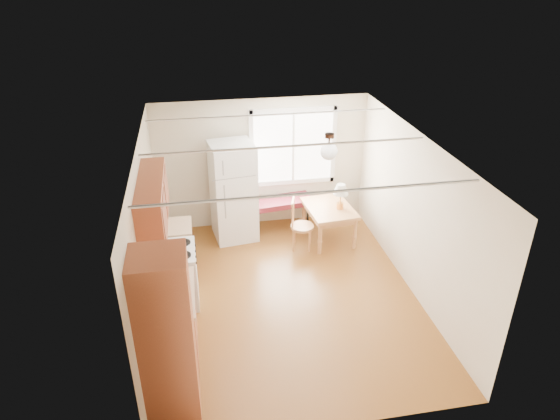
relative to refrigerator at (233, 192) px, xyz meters
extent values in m
cube|color=#5C3313|center=(0.60, -2.03, -0.92)|extent=(4.60, 5.60, 0.12)
cube|color=white|center=(0.60, -2.03, 1.58)|extent=(4.60, 5.60, 0.12)
cube|color=beige|center=(0.60, 0.47, 0.33)|extent=(4.60, 0.10, 2.50)
cube|color=beige|center=(0.60, -4.53, 0.33)|extent=(4.60, 0.10, 2.50)
cube|color=beige|center=(-1.40, -2.03, 0.33)|extent=(0.10, 5.60, 2.50)
cube|color=beige|center=(2.60, -2.03, 0.33)|extent=(0.10, 5.60, 2.50)
cube|color=brown|center=(-1.10, -3.88, 0.13)|extent=(0.60, 0.60, 2.10)
cube|color=brown|center=(-1.10, -2.88, -0.49)|extent=(0.60, 1.10, 0.86)
cube|color=tan|center=(-1.09, -2.88, -0.04)|extent=(0.62, 1.14, 0.04)
cube|color=white|center=(-1.07, -1.83, -0.47)|extent=(0.65, 0.76, 0.90)
cube|color=brown|center=(-1.10, -1.08, -0.49)|extent=(0.60, 0.60, 0.86)
cube|color=brown|center=(-1.23, -2.18, 0.93)|extent=(0.33, 1.60, 0.70)
cube|color=white|center=(1.20, 0.45, 0.63)|extent=(1.50, 0.02, 1.35)
cylinder|color=black|center=(1.30, -1.63, 1.54)|extent=(0.14, 0.14, 0.06)
cylinder|color=black|center=(1.30, -1.63, 1.44)|extent=(0.03, 0.03, 0.16)
sphere|color=white|center=(1.30, -1.63, 1.30)|extent=(0.26, 0.26, 0.26)
cube|color=white|center=(0.00, 0.00, 0.00)|extent=(0.85, 0.85, 1.84)
cube|color=gray|center=(0.00, -0.38, 0.43)|extent=(0.76, 0.02, 0.02)
cube|color=gray|center=(-0.19, -0.39, 0.18)|extent=(0.03, 0.03, 1.11)
cube|color=#5B151F|center=(0.82, 0.10, -0.35)|extent=(1.41, 0.68, 0.10)
cylinder|color=black|center=(0.25, -0.09, -0.66)|extent=(0.04, 0.04, 0.52)
cylinder|color=black|center=(1.39, -0.09, -0.66)|extent=(0.04, 0.04, 0.52)
cylinder|color=black|center=(0.25, 0.29, -0.66)|extent=(0.04, 0.04, 0.52)
cylinder|color=black|center=(1.39, 0.29, -0.66)|extent=(0.04, 0.04, 0.52)
cube|color=#AE7342|center=(1.71, -0.43, -0.28)|extent=(0.90, 1.14, 0.06)
cube|color=#AE7342|center=(1.71, -0.43, -0.36)|extent=(0.79, 1.03, 0.10)
cylinder|color=#AE7342|center=(1.42, -0.92, -0.62)|extent=(0.07, 0.07, 0.61)
cylinder|color=#AE7342|center=(2.08, -0.86, -0.62)|extent=(0.07, 0.07, 0.61)
cylinder|color=#AE7342|center=(1.34, 0.00, -0.62)|extent=(0.07, 0.07, 0.61)
cylinder|color=#AE7342|center=(2.00, 0.06, -0.62)|extent=(0.07, 0.07, 0.61)
cylinder|color=#AE7342|center=(1.16, -0.65, -0.49)|extent=(0.42, 0.42, 0.05)
cylinder|color=#AE7342|center=(0.98, -0.75, -0.71)|extent=(0.04, 0.04, 0.43)
cylinder|color=#AE7342|center=(1.26, -0.83, -0.71)|extent=(0.04, 0.04, 0.43)
cylinder|color=#AE7342|center=(1.06, -0.47, -0.71)|extent=(0.04, 0.04, 0.43)
cylinder|color=#AE7342|center=(1.34, -0.56, -0.71)|extent=(0.04, 0.04, 0.43)
cylinder|color=gold|center=(1.88, -0.52, -0.20)|extent=(0.13, 0.13, 0.11)
cylinder|color=gold|center=(1.88, -0.52, -0.05)|extent=(0.02, 0.02, 0.18)
cone|color=silver|center=(1.88, -0.52, 0.13)|extent=(0.28, 0.28, 0.18)
cube|color=black|center=(-1.12, -2.96, 0.02)|extent=(0.21, 0.25, 0.09)
cube|color=black|center=(-1.12, -3.06, 0.21)|extent=(0.20, 0.08, 0.30)
cylinder|color=black|center=(-1.12, -2.91, 0.13)|extent=(0.15, 0.15, 0.13)
cylinder|color=red|center=(-1.21, -2.88, 0.07)|extent=(0.12, 0.12, 0.17)
sphere|color=red|center=(-1.21, -2.88, 0.18)|extent=(0.06, 0.06, 0.06)
camera|label=1|loc=(-0.62, -8.28, 3.88)|focal=32.00mm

